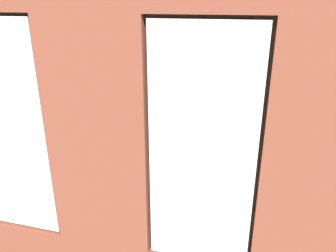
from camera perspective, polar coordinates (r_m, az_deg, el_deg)
ground_plane at (r=5.99m, az=0.87°, el=-7.27°), size 6.23×6.19×0.10m
brick_wall_with_windows at (r=2.96m, az=-12.13°, el=-2.46°), size 5.63×0.30×3.30m
white_wall_right at (r=6.47m, az=-24.29°, el=9.09°), size 0.10×5.19×3.30m
couch_by_window at (r=4.15m, az=-7.35°, el=-15.60°), size 1.72×0.87×0.80m
couch_left at (r=5.34m, az=22.38°, el=-8.14°), size 0.87×1.85×0.80m
coffee_table at (r=5.80m, az=1.42°, el=-3.32°), size 1.58×0.77×0.45m
cup_ceramic at (r=5.63m, az=2.32°, el=-2.98°), size 0.08×0.08×0.10m
candle_jar at (r=5.77m, az=-3.41°, el=-2.33°), size 0.08×0.08×0.10m
table_plant_small at (r=5.78m, az=5.93°, el=-1.93°), size 0.11×0.11×0.17m
remote_silver at (r=5.90m, az=-0.21°, el=-2.18°), size 0.08×0.18×0.02m
media_console at (r=6.90m, az=-19.19°, el=-1.90°), size 0.94×0.42×0.48m
tv_flatscreen at (r=6.68m, az=-19.86°, el=3.40°), size 1.21×0.20×0.85m
papasan_chair at (r=7.48m, az=1.58°, el=2.77°), size 1.11×1.11×0.70m
potted_plant_foreground_right at (r=8.21m, az=-10.29°, el=6.30°), size 0.97×0.93×1.19m
potted_plant_near_tv at (r=5.75m, az=-20.09°, el=-2.07°), size 0.64×0.66×1.23m
potted_plant_mid_room_small at (r=6.65m, az=11.78°, el=-0.63°), size 0.33×0.33×0.57m
potted_plant_between_couches at (r=3.69m, az=12.25°, el=-12.58°), size 0.86×0.86×1.20m
potted_plant_corner_near_left at (r=7.62m, az=21.75°, el=2.13°), size 0.95×0.83×1.48m
potted_plant_by_left_couch at (r=6.52m, az=17.76°, el=-1.76°), size 0.40×0.40×0.56m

